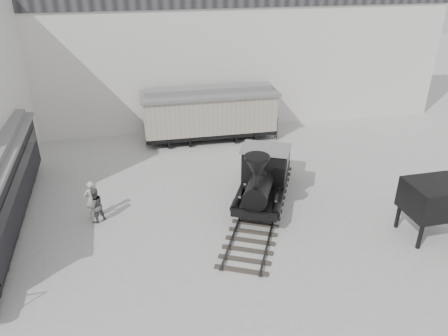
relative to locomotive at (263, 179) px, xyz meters
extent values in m
plane|color=#9E9E9B|center=(-1.15, -3.56, -1.29)|extent=(90.00, 90.00, 0.00)
cube|color=silver|center=(-1.15, 11.44, 4.21)|extent=(34.00, 2.40, 11.00)
cube|color=#2E2824|center=(-0.33, -0.71, -1.20)|extent=(6.10, 9.87, 0.17)
cube|color=#2D2D30|center=(-1.03, -0.39, -1.15)|extent=(4.22, 9.00, 0.06)
cube|color=#2D2D30|center=(0.37, -1.03, -1.15)|extent=(4.22, 9.00, 0.06)
cylinder|color=black|center=(-1.31, -0.85, -0.53)|extent=(0.61, 1.13, 1.18)
cylinder|color=black|center=(0.21, -1.55, -0.53)|extent=(0.61, 1.13, 1.18)
cylinder|color=black|center=(-0.73, 0.42, -0.53)|extent=(0.61, 1.13, 1.18)
cylinder|color=black|center=(0.79, -0.28, -0.53)|extent=(0.61, 1.13, 1.18)
cube|color=black|center=(-0.26, -0.56, -0.40)|extent=(3.57, 4.41, 0.30)
cylinder|color=black|center=(-0.58, -1.25, 0.29)|extent=(2.01, 2.69, 1.07)
cylinder|color=black|center=(-0.98, -2.12, 1.13)|extent=(0.37, 0.37, 0.64)
cone|color=black|center=(-0.98, -2.12, 1.83)|extent=(1.37, 1.37, 0.75)
sphere|color=black|center=(-0.40, -0.86, 0.81)|extent=(0.56, 0.56, 0.56)
cube|color=black|center=(0.14, 0.31, 0.59)|extent=(2.51, 2.19, 1.66)
cube|color=slate|center=(0.14, 0.31, 1.46)|extent=(2.79, 2.48, 0.09)
cube|color=black|center=(0.96, 2.07, -0.01)|extent=(2.66, 2.76, 0.97)
cylinder|color=black|center=(-3.35, 8.46, -0.91)|extent=(1.87, 0.75, 0.75)
cylinder|color=black|center=(0.96, 8.46, -0.91)|extent=(1.87, 0.75, 0.75)
cube|color=black|center=(-1.20, 8.46, -0.73)|extent=(8.42, 2.35, 0.28)
cube|color=#9E9384|center=(-1.20, 8.46, 0.58)|extent=(8.42, 2.45, 2.34)
cube|color=slate|center=(-1.20, 8.46, 1.85)|extent=(8.71, 2.73, 0.19)
cube|color=slate|center=(-1.20, 8.46, 2.11)|extent=(8.05, 1.13, 0.34)
cylinder|color=black|center=(-12.56, 3.82, -0.90)|extent=(2.04, 0.85, 0.77)
cube|color=black|center=(-11.13, 0.59, 1.03)|extent=(0.46, 10.22, 0.68)
imported|color=#BBB8B1|center=(-8.14, 0.23, -0.34)|extent=(0.80, 0.67, 1.89)
imported|color=#4F4F4F|center=(-7.99, -0.17, -0.44)|extent=(1.05, 1.00, 1.70)
cube|color=black|center=(5.36, -4.96, -0.70)|extent=(0.13, 0.13, 1.18)
cube|color=black|center=(5.31, -3.36, -0.70)|extent=(0.13, 0.13, 1.18)
cube|color=black|center=(7.24, -3.30, -0.70)|extent=(0.13, 0.13, 1.18)
cube|color=black|center=(6.30, -4.13, 0.58)|extent=(2.41, 2.00, 1.39)
cone|color=black|center=(6.30, -4.13, -0.27)|extent=(1.87, 1.87, 0.53)
camera|label=1|loc=(-5.61, -17.98, 9.99)|focal=35.00mm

